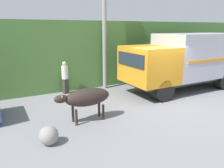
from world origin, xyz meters
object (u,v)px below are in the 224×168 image
cargo_truck (188,59)px  brown_cow (87,98)px  pedestrian_on_hill (65,76)px  utility_pole (104,24)px  roadside_rock (49,135)px

cargo_truck → brown_cow: cargo_truck is taller
brown_cow → pedestrian_on_hill: bearing=86.2°
pedestrian_on_hill → utility_pole: 3.38m
pedestrian_on_hill → roadside_rock: size_ratio=2.96×
utility_pole → roadside_rock: bearing=-131.7°
cargo_truck → brown_cow: 6.61m
roadside_rock → utility_pole: bearing=48.3°
brown_cow → utility_pole: utility_pole is taller
brown_cow → pedestrian_on_hill: 3.75m
brown_cow → utility_pole: bearing=56.4°
cargo_truck → utility_pole: utility_pole is taller
cargo_truck → roadside_rock: size_ratio=12.49×
utility_pole → roadside_rock: utility_pole is taller
brown_cow → pedestrian_on_hill: pedestrian_on_hill is taller
utility_pole → roadside_rock: 7.03m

